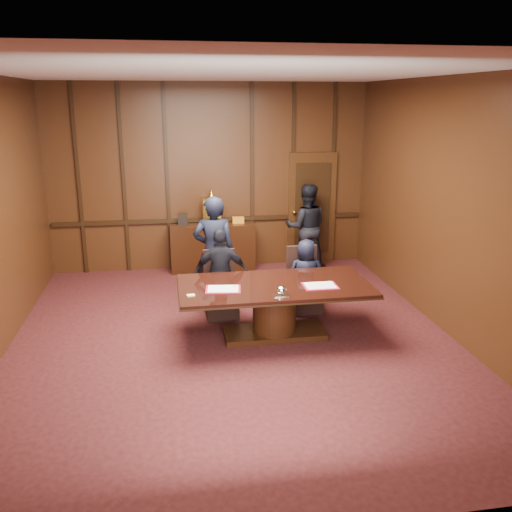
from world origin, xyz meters
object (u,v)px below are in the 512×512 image
at_px(conference_table, 274,301).
at_px(witness_left, 214,252).
at_px(signatory_left, 221,274).
at_px(signatory_right, 306,276).
at_px(sideboard, 213,245).
at_px(witness_right, 306,227).

height_order(conference_table, witness_left, witness_left).
relative_size(conference_table, signatory_left, 1.90).
height_order(signatory_right, witness_left, witness_left).
height_order(sideboard, signatory_left, sideboard).
height_order(conference_table, signatory_right, signatory_right).
distance_m(signatory_left, witness_left, 0.54).
bearing_deg(witness_right, signatory_right, 84.34).
xyz_separation_m(conference_table, signatory_right, (0.65, 0.80, 0.07)).
xyz_separation_m(signatory_left, witness_right, (1.85, 2.15, 0.14)).
bearing_deg(witness_right, witness_left, 49.54).
distance_m(conference_table, witness_left, 1.53).
height_order(signatory_left, witness_right, witness_right).
bearing_deg(signatory_left, witness_left, -78.40).
bearing_deg(witness_left, conference_table, 124.50).
relative_size(signatory_left, witness_left, 0.78).
bearing_deg(conference_table, witness_left, 118.51).
bearing_deg(signatory_left, sideboard, -86.81).
xyz_separation_m(signatory_left, witness_left, (-0.06, 0.50, 0.20)).
bearing_deg(signatory_right, sideboard, -53.10).
xyz_separation_m(signatory_right, witness_right, (0.55, 2.15, 0.25)).
relative_size(signatory_right, witness_left, 0.65).
bearing_deg(sideboard, conference_table, -79.80).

